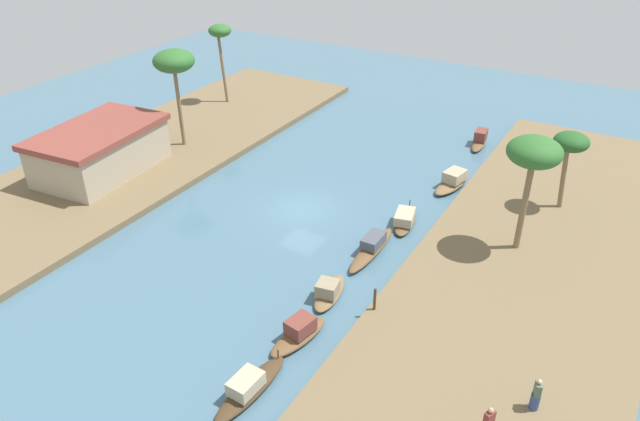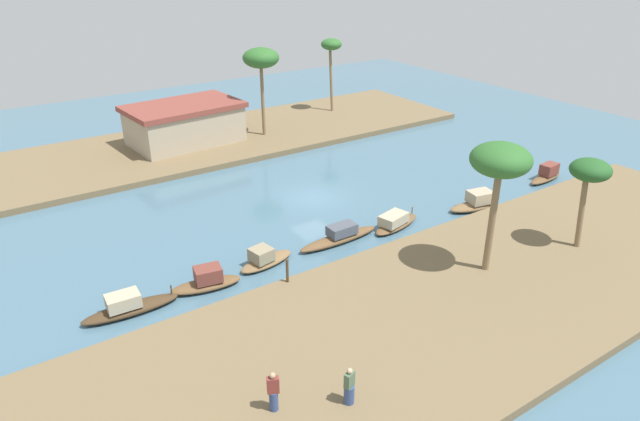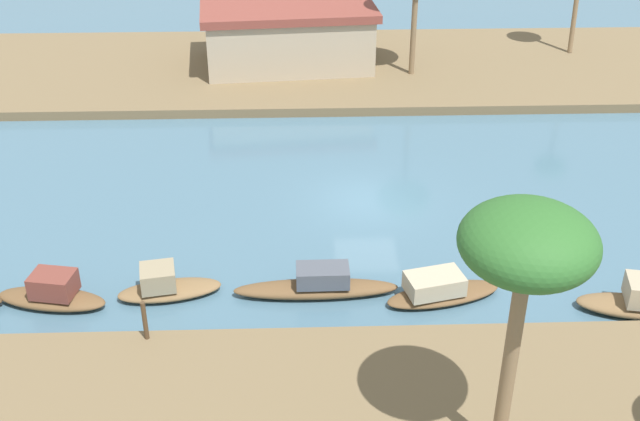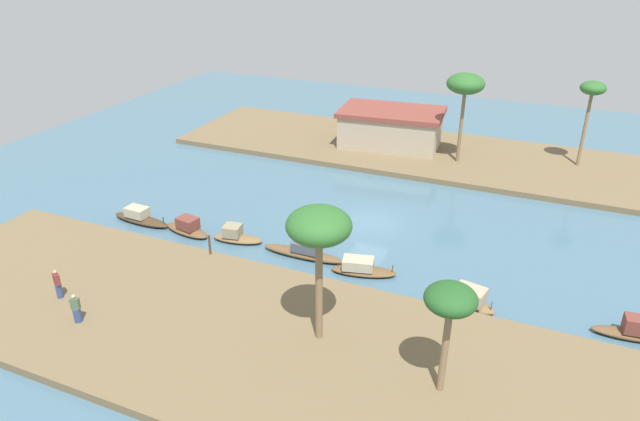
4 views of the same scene
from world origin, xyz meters
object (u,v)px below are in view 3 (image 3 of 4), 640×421
at_px(riverside_building, 288,34).
at_px(sampan_with_red_awning, 52,294).
at_px(sampan_upstream_small, 166,286).
at_px(palm_tree_left_near, 527,248).
at_px(sampan_with_tall_canopy, 318,285).
at_px(mooring_post, 145,321).
at_px(sampan_foreground, 440,290).

bearing_deg(riverside_building, sampan_with_red_awning, -114.46).
height_order(sampan_upstream_small, palm_tree_left_near, palm_tree_left_near).
bearing_deg(sampan_with_red_awning, sampan_with_tall_canopy, 12.39).
xyz_separation_m(sampan_with_red_awning, sampan_with_tall_canopy, (8.41, 0.26, -0.05)).
bearing_deg(mooring_post, sampan_with_red_awning, 145.10).
distance_m(sampan_with_tall_canopy, riverside_building, 21.10).
distance_m(sampan_upstream_small, mooring_post, 2.79).
height_order(sampan_with_red_awning, sampan_with_tall_canopy, sampan_with_red_awning).
xyz_separation_m(sampan_with_red_awning, sampan_foreground, (12.29, -0.14, -0.04)).
bearing_deg(sampan_upstream_small, sampan_foreground, -13.32).
bearing_deg(sampan_upstream_small, mooring_post, -103.77).
bearing_deg(sampan_with_tall_canopy, mooring_post, -153.47).
bearing_deg(mooring_post, riverside_building, 80.15).
height_order(sampan_with_tall_canopy, sampan_foreground, sampan_with_tall_canopy).
relative_size(sampan_upstream_small, riverside_building, 0.36).
bearing_deg(sampan_foreground, palm_tree_left_near, -101.47).
bearing_deg(riverside_building, mooring_post, -105.03).
bearing_deg(sampan_upstream_small, sampan_with_tall_canopy, -11.28).
distance_m(sampan_foreground, palm_tree_left_near, 9.06).
relative_size(sampan_with_tall_canopy, riverside_building, 0.55).
xyz_separation_m(palm_tree_left_near, riverside_building, (-5.11, 28.24, -4.21)).
xyz_separation_m(sampan_with_tall_canopy, sampan_upstream_small, (-4.89, 0.11, 0.01)).
relative_size(mooring_post, riverside_building, 0.13).
xyz_separation_m(sampan_foreground, mooring_post, (-8.95, -2.19, 0.71)).
distance_m(sampan_with_red_awning, sampan_with_tall_canopy, 8.41).
relative_size(sampan_with_red_awning, mooring_post, 2.89).
bearing_deg(riverside_building, sampan_with_tall_canopy, -92.55).
bearing_deg(sampan_upstream_small, riverside_building, 69.35).
distance_m(sampan_foreground, mooring_post, 9.24).
height_order(mooring_post, riverside_building, riverside_building).
bearing_deg(sampan_with_tall_canopy, palm_tree_left_near, -60.75).
distance_m(sampan_with_tall_canopy, palm_tree_left_near, 10.24).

